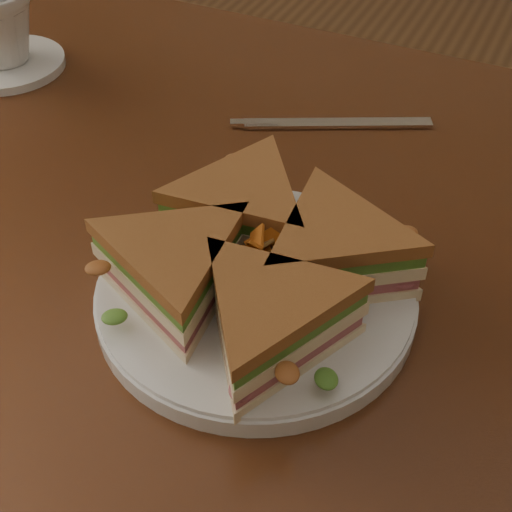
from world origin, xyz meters
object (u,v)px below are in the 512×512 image
at_px(table, 243,302).
at_px(spoon, 224,198).
at_px(plate, 256,295).
at_px(saucer, 7,64).
at_px(knife, 324,124).
at_px(sandwich_wedges, 256,261).

height_order(table, spoon, spoon).
height_order(plate, saucer, plate).
distance_m(knife, saucer, 0.39).
bearing_deg(saucer, knife, 6.14).
height_order(knife, saucer, saucer).
xyz_separation_m(sandwich_wedges, saucer, (-0.43, 0.22, -0.04)).
xyz_separation_m(spoon, knife, (0.04, 0.16, -0.00)).
bearing_deg(saucer, plate, -27.20).
distance_m(sandwich_wedges, saucer, 0.49).
relative_size(spoon, saucer, 1.30).
height_order(spoon, knife, spoon).
height_order(table, knife, knife).
distance_m(sandwich_wedges, knife, 0.27).
height_order(spoon, saucer, same).
relative_size(plate, saucer, 1.85).
bearing_deg(knife, table, -118.15).
bearing_deg(spoon, plate, -68.27).
bearing_deg(knife, saucer, 160.19).
xyz_separation_m(plate, sandwich_wedges, (0.00, 0.00, 0.04)).
xyz_separation_m(sandwich_wedges, spoon, (-0.08, 0.10, -0.04)).
bearing_deg(plate, sandwich_wedges, 0.00).
relative_size(table, spoon, 6.71).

